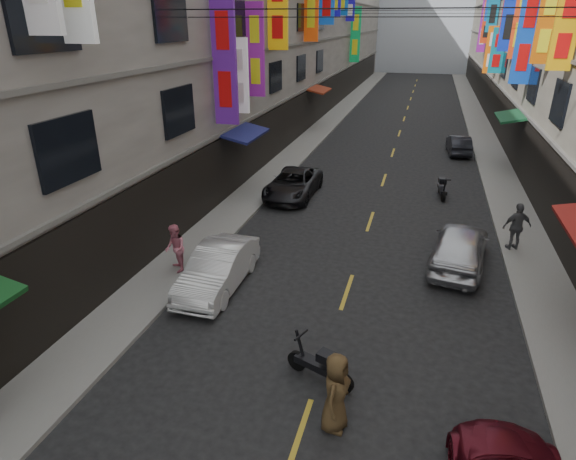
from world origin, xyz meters
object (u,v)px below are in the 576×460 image
Objects in this scene: car_left_far at (293,184)px; pedestrian_crossing at (336,393)px; scooter_far_right at (442,188)px; pedestrian_lfar at (175,248)px; scooter_crossing at (321,365)px; car_right_far at (459,145)px; car_left_mid at (218,268)px; car_right_mid at (460,246)px; pedestrian_rfar at (517,226)px.

pedestrian_crossing is (4.64, -13.69, 0.27)m from car_left_far.
scooter_far_right is 1.10× the size of pedestrian_lfar.
scooter_crossing is 6.94m from pedestrian_lfar.
pedestrian_crossing is at bearing 77.73° from car_right_far.
car_left_mid is 9.02m from car_left_far.
car_right_mid is at bearing -4.71° from scooter_crossing.
car_right_far is at bearing 67.46° from car_left_mid.
car_right_far is (1.07, 8.81, 0.15)m from scooter_far_right.
car_left_far is at bearing 89.58° from car_left_mid.
car_left_far is at bearing -41.77° from pedestrian_rfar.
car_left_far is at bearing 38.91° from scooter_crossing.
pedestrian_rfar reaches higher than scooter_crossing.
pedestrian_rfar reaches higher than car_left_mid.
scooter_far_right is (2.86, 14.25, 0.00)m from scooter_crossing.
pedestrian_rfar is (11.10, 4.91, 0.07)m from pedestrian_lfar.
pedestrian_crossing is at bearing 75.28° from scooter_far_right.
pedestrian_lfar is (-1.70, 0.45, 0.26)m from car_left_mid.
scooter_crossing is 0.48× the size of car_right_far.
car_right_mid reaches higher than scooter_crossing.
car_left_far is at bearing 26.21° from pedestrian_crossing.
scooter_crossing is at bearing 31.58° from pedestrian_crossing.
car_right_mid is (7.40, -5.40, 0.11)m from car_left_far.
scooter_crossing is at bearing 72.83° from car_right_mid.
pedestrian_rfar is 11.10m from pedestrian_crossing.
car_left_mid is (-4.07, 3.38, 0.23)m from scooter_crossing.
pedestrian_lfar is at bearing 27.54° from car_right_mid.
car_left_far is 2.51× the size of pedestrian_crossing.
scooter_crossing is at bearing 38.13° from pedestrian_rfar.
car_left_far is (-6.93, -1.85, 0.19)m from scooter_far_right.
scooter_far_right is at bearing 15.63° from car_left_far.
car_left_mid is at bearing -89.31° from car_left_far.
pedestrian_rfar is at bearing -17.91° from pedestrian_crossing.
pedestrian_rfar is (1.40, -14.33, 0.42)m from car_right_far.
car_left_mid is 21.25m from car_right_far.
pedestrian_rfar is (9.40, 5.35, 0.33)m from car_left_mid.
scooter_crossing is at bearing 72.28° from scooter_far_right.
car_left_far reaches higher than scooter_far_right.
car_right_mid is at bearing 69.80° from pedestrian_lfar.
scooter_far_right is 0.41× the size of car_right_mid.
car_left_mid is 10.82m from pedestrian_rfar.
car_right_mid is at bearing 25.66° from car_left_mid.
scooter_crossing is 23.40m from car_right_far.
pedestrian_lfar is 12.14m from pedestrian_rfar.
pedestrian_rfar is (9.40, -3.67, 0.38)m from car_left_far.
car_right_mid is 2.66m from pedestrian_rfar.
car_right_mid is (0.47, -7.25, 0.30)m from scooter_far_right.
pedestrian_lfar reaches higher than scooter_far_right.
pedestrian_lfar is (-8.63, -10.42, 0.50)m from scooter_far_right.
pedestrian_crossing is (-3.36, -24.36, 0.32)m from car_right_far.
pedestrian_rfar is at bearing -10.66° from scooter_crossing.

